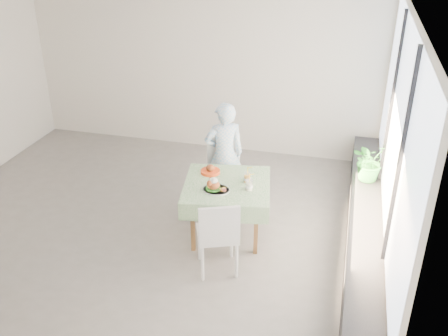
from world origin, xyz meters
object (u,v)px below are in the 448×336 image
(main_dish, at_px, (215,186))
(cafe_table, at_px, (227,203))
(diner, at_px, (224,155))
(juice_cup_orange, at_px, (247,178))
(chair_far, at_px, (227,185))
(chair_near, at_px, (218,248))
(potted_plant, at_px, (370,161))

(main_dish, bearing_deg, cafe_table, 63.83)
(diner, distance_m, juice_cup_orange, 0.83)
(chair_far, bearing_deg, main_dish, -84.51)
(chair_near, relative_size, main_dish, 2.90)
(cafe_table, xyz_separation_m, chair_near, (0.08, -0.72, -0.17))
(chair_far, relative_size, main_dish, 3.01)
(chair_near, xyz_separation_m, potted_plant, (1.63, 1.75, 0.48))
(diner, bearing_deg, main_dish, 70.39)
(potted_plant, bearing_deg, juice_cup_orange, -147.54)
(potted_plant, bearing_deg, chair_far, -170.67)
(diner, bearing_deg, cafe_table, 79.36)
(chair_far, height_order, diner, diner)
(main_dish, relative_size, potted_plant, 0.60)
(main_dish, distance_m, juice_cup_orange, 0.45)
(chair_near, relative_size, juice_cup_orange, 3.75)
(cafe_table, distance_m, main_dish, 0.40)
(main_dish, xyz_separation_m, juice_cup_orange, (0.33, 0.30, 0.00))
(potted_plant, bearing_deg, chair_near, -132.95)
(potted_plant, bearing_deg, main_dish, -145.65)
(main_dish, height_order, potted_plant, potted_plant)
(potted_plant, bearing_deg, cafe_table, -148.82)
(juice_cup_orange, bearing_deg, cafe_table, -157.69)
(cafe_table, bearing_deg, juice_cup_orange, 22.31)
(main_dish, bearing_deg, potted_plant, 34.35)
(chair_near, height_order, diner, diner)
(chair_far, xyz_separation_m, diner, (-0.05, 0.05, 0.45))
(chair_near, bearing_deg, potted_plant, 47.05)
(juice_cup_orange, bearing_deg, potted_plant, 32.46)
(diner, distance_m, main_dish, 0.99)
(chair_far, distance_m, main_dish, 1.05)
(diner, xyz_separation_m, main_dish, (0.14, -0.97, 0.04))
(chair_far, height_order, potted_plant, potted_plant)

